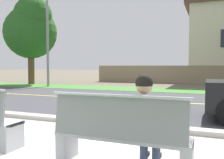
# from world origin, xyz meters

# --- Properties ---
(ground_plane) EXTENTS (140.00, 140.00, 0.00)m
(ground_plane) POSITION_xyz_m (0.00, 8.00, 0.00)
(ground_plane) COLOR #665B4C
(sidewalk_pavement) EXTENTS (44.00, 3.60, 0.01)m
(sidewalk_pavement) POSITION_xyz_m (0.00, 0.40, 0.01)
(sidewalk_pavement) COLOR beige
(sidewalk_pavement) RESTS_ON ground_plane
(curb_edge) EXTENTS (44.00, 0.30, 0.11)m
(curb_edge) POSITION_xyz_m (0.00, 2.35, 0.06)
(curb_edge) COLOR #ADA89E
(curb_edge) RESTS_ON ground_plane
(street_asphalt) EXTENTS (52.00, 8.00, 0.01)m
(street_asphalt) POSITION_xyz_m (0.00, 6.50, 0.00)
(street_asphalt) COLOR #424247
(street_asphalt) RESTS_ON ground_plane
(road_centre_line) EXTENTS (48.00, 0.14, 0.01)m
(road_centre_line) POSITION_xyz_m (0.00, 6.50, 0.01)
(road_centre_line) COLOR #E0CC4C
(road_centre_line) RESTS_ON ground_plane
(far_verge_grass) EXTENTS (48.00, 2.80, 0.02)m
(far_verge_grass) POSITION_xyz_m (0.00, 11.19, 0.01)
(far_verge_grass) COLOR #478438
(far_verge_grass) RESTS_ON ground_plane
(bench_right) EXTENTS (1.81, 0.48, 1.01)m
(bench_right) POSITION_xyz_m (1.34, 0.23, 0.45)
(bench_right) COLOR #9EA0A8
(bench_right) RESTS_ON ground_plane
(seated_person_grey) EXTENTS (0.52, 0.68, 1.25)m
(seated_person_grey) POSITION_xyz_m (1.64, 0.40, 0.68)
(seated_person_grey) COLOR #333D56
(seated_person_grey) RESTS_ON ground_plane
(streetlamp) EXTENTS (0.24, 2.10, 7.43)m
(streetlamp) POSITION_xyz_m (-7.47, 10.98, 4.23)
(streetlamp) COLOR gray
(streetlamp) RESTS_ON ground_plane
(shade_tree_far_left) EXTENTS (3.84, 3.84, 6.33)m
(shade_tree_far_left) POSITION_xyz_m (-9.76, 11.97, 4.11)
(shade_tree_far_left) COLOR brown
(shade_tree_far_left) RESTS_ON ground_plane
(garden_wall) EXTENTS (13.00, 0.36, 1.40)m
(garden_wall) POSITION_xyz_m (-0.06, 17.07, 0.70)
(garden_wall) COLOR gray
(garden_wall) RESTS_ON ground_plane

